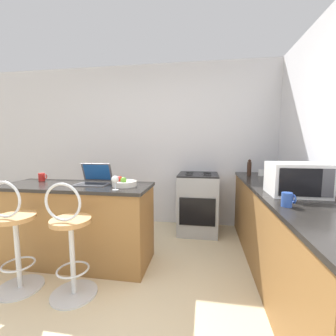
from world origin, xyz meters
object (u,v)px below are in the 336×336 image
object	(u,v)px
laptop	(94,179)
stove_range	(198,203)
bar_stool_near	(15,239)
mug_blue	(287,200)
mug_red	(42,177)
bar_stool_far	(71,243)
mug_white	(261,173)
pepper_mill	(249,168)
wine_glass_short	(115,180)
microwave	(296,179)
toaster	(283,176)
fruit_bowl	(124,183)

from	to	relation	value
laptop	stove_range	xyz separation A→B (m)	(1.13, 1.01, -0.50)
bar_stool_near	mug_blue	bearing A→B (deg)	0.34
mug_blue	mug_red	distance (m)	2.63
bar_stool_far	mug_blue	bearing A→B (deg)	0.45
bar_stool_near	bar_stool_far	bearing A→B (deg)	0.00
laptop	mug_white	size ratio (longest dim) A/B	3.57
laptop	pepper_mill	distance (m)	2.09
wine_glass_short	mug_red	size ratio (longest dim) A/B	1.49
bar_stool_near	microwave	bearing A→B (deg)	9.56
toaster	mug_blue	xyz separation A→B (m)	(-0.25, -0.86, -0.05)
bar_stool_near	mug_red	distance (m)	0.89
microwave	pepper_mill	distance (m)	1.20
pepper_mill	mug_red	xyz separation A→B (m)	(-2.57, -0.88, -0.06)
toaster	mug_white	xyz separation A→B (m)	(-0.05, 0.71, -0.06)
mug_blue	fruit_bowl	bearing A→B (deg)	159.10
laptop	mug_blue	size ratio (longest dim) A/B	3.42
toaster	mug_blue	distance (m)	0.90
microwave	wine_glass_short	size ratio (longest dim) A/B	3.18
stove_range	pepper_mill	size ratio (longest dim) A/B	3.92
stove_range	mug_blue	bearing A→B (deg)	-67.32
wine_glass_short	fruit_bowl	size ratio (longest dim) A/B	0.55
bar_stool_near	mug_red	size ratio (longest dim) A/B	10.78
fruit_bowl	mug_red	distance (m)	1.11
wine_glass_short	mug_blue	world-z (taller)	wine_glass_short
mug_blue	wine_glass_short	bearing A→B (deg)	166.62
toaster	mug_white	bearing A→B (deg)	94.15
bar_stool_near	mug_white	distance (m)	2.96
fruit_bowl	bar_stool_near	bearing A→B (deg)	-145.83
mug_blue	mug_white	xyz separation A→B (m)	(0.20, 1.57, -0.01)
mug_red	laptop	bearing A→B (deg)	-6.78
stove_range	mug_red	distance (m)	2.13
stove_range	mug_red	size ratio (longest dim) A/B	9.36
stove_range	pepper_mill	world-z (taller)	pepper_mill
bar_stool_far	mug_white	bearing A→B (deg)	39.59
laptop	microwave	bearing A→B (deg)	-6.20
pepper_mill	laptop	bearing A→B (deg)	-152.31
laptop	microwave	size ratio (longest dim) A/B	0.78
mug_red	mug_blue	bearing A→B (deg)	-15.60
bar_stool_far	pepper_mill	world-z (taller)	pepper_mill
laptop	mug_blue	bearing A→B (deg)	-18.94
fruit_bowl	laptop	bearing A→B (deg)	168.98
laptop	fruit_bowl	size ratio (longest dim) A/B	1.36
wine_glass_short	mug_white	world-z (taller)	wine_glass_short
stove_range	wine_glass_short	xyz separation A→B (m)	(-0.77, -1.28, 0.54)
bar_stool_far	laptop	distance (m)	0.79
toaster	stove_range	world-z (taller)	toaster
laptop	pepper_mill	world-z (taller)	same
mug_white	mug_red	size ratio (longest dim) A/B	1.03
fruit_bowl	mug_blue	bearing A→B (deg)	-20.90
bar_stool_near	mug_white	bearing A→B (deg)	32.79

